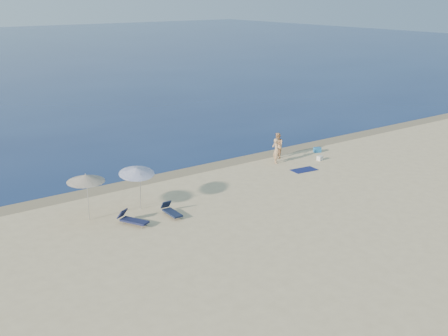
# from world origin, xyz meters

# --- Properties ---
(wet_sand_strip) EXTENTS (240.00, 1.60, 0.00)m
(wet_sand_strip) POSITION_xyz_m (0.00, 19.40, 0.00)
(wet_sand_strip) COLOR #847254
(wet_sand_strip) RESTS_ON ground
(person_left) EXTENTS (0.64, 0.73, 1.68)m
(person_left) POSITION_xyz_m (3.12, 17.44, 0.84)
(person_left) COLOR tan
(person_left) RESTS_ON ground
(person_right) EXTENTS (0.88, 1.00, 1.74)m
(person_right) POSITION_xyz_m (3.99, 18.30, 0.87)
(person_right) COLOR tan
(person_right) RESTS_ON ground
(beach_towel) EXTENTS (1.72, 1.09, 0.03)m
(beach_towel) POSITION_xyz_m (3.53, 15.20, 0.01)
(beach_towel) COLOR #0E1548
(beach_towel) RESTS_ON ground
(white_bag) EXTENTS (0.39, 0.34, 0.30)m
(white_bag) POSITION_xyz_m (5.91, 16.16, 0.15)
(white_bag) COLOR silver
(white_bag) RESTS_ON ground
(blue_cooler) EXTENTS (0.57, 0.48, 0.34)m
(blue_cooler) POSITION_xyz_m (7.19, 17.69, 0.17)
(blue_cooler) COLOR #206CAF
(blue_cooler) RESTS_ON ground
(umbrella_near) EXTENTS (2.27, 2.29, 2.41)m
(umbrella_near) POSITION_xyz_m (-8.09, 15.54, 2.07)
(umbrella_near) COLOR silver
(umbrella_near) RESTS_ON ground
(umbrella_far) EXTENTS (2.28, 2.29, 2.47)m
(umbrella_far) POSITION_xyz_m (-10.82, 15.60, 2.19)
(umbrella_far) COLOR silver
(umbrella_far) RESTS_ON ground
(lounger_left) EXTENTS (1.19, 1.65, 0.70)m
(lounger_left) POSITION_xyz_m (-9.34, 13.78, 0.26)
(lounger_left) COLOR #151A3B
(lounger_left) RESTS_ON ground
(lounger_right) EXTENTS (0.54, 1.50, 0.66)m
(lounger_right) POSITION_xyz_m (-7.22, 13.63, 0.24)
(lounger_right) COLOR #131C36
(lounger_right) RESTS_ON ground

